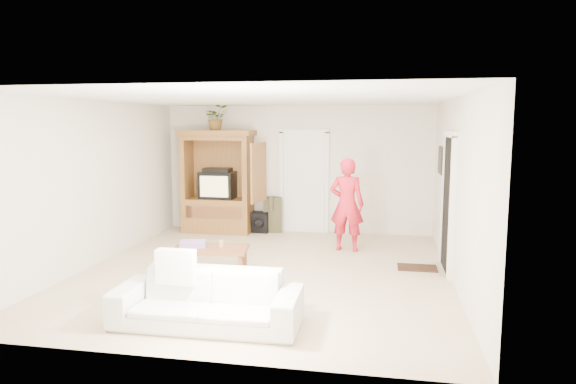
# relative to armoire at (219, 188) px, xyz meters

# --- Properties ---
(floor) EXTENTS (6.00, 6.00, 0.00)m
(floor) POSITION_rel_armoire_xyz_m (1.58, -2.66, -0.91)
(floor) COLOR tan
(floor) RESTS_ON ground
(ceiling) EXTENTS (6.00, 6.00, 0.00)m
(ceiling) POSITION_rel_armoire_xyz_m (1.58, -2.66, 1.69)
(ceiling) COLOR white
(ceiling) RESTS_ON floor
(wall_back) EXTENTS (5.50, 0.00, 5.50)m
(wall_back) POSITION_rel_armoire_xyz_m (1.58, 0.34, 0.39)
(wall_back) COLOR silver
(wall_back) RESTS_ON floor
(wall_front) EXTENTS (5.50, 0.00, 5.50)m
(wall_front) POSITION_rel_armoire_xyz_m (1.58, -5.66, 0.39)
(wall_front) COLOR silver
(wall_front) RESTS_ON floor
(wall_left) EXTENTS (0.00, 6.00, 6.00)m
(wall_left) POSITION_rel_armoire_xyz_m (-1.17, -2.66, 0.39)
(wall_left) COLOR silver
(wall_left) RESTS_ON floor
(wall_right) EXTENTS (0.00, 6.00, 6.00)m
(wall_right) POSITION_rel_armoire_xyz_m (4.33, -2.66, 0.39)
(wall_right) COLOR silver
(wall_right) RESTS_ON floor
(armoire) EXTENTS (1.82, 1.14, 2.10)m
(armoire) POSITION_rel_armoire_xyz_m (0.00, 0.00, 0.00)
(armoire) COLOR olive
(armoire) RESTS_ON floor
(door_back) EXTENTS (0.85, 0.05, 2.04)m
(door_back) POSITION_rel_armoire_xyz_m (1.73, 0.31, 0.11)
(door_back) COLOR white
(door_back) RESTS_ON floor
(doorway_right) EXTENTS (0.05, 0.90, 2.04)m
(doorway_right) POSITION_rel_armoire_xyz_m (4.30, -2.06, 0.11)
(doorway_right) COLOR black
(doorway_right) RESTS_ON floor
(framed_picture) EXTENTS (0.03, 0.60, 0.48)m
(framed_picture) POSITION_rel_armoire_xyz_m (4.31, -0.76, 0.69)
(framed_picture) COLOR black
(framed_picture) RESTS_ON wall_right
(doormat) EXTENTS (0.60, 0.40, 0.02)m
(doormat) POSITION_rel_armoire_xyz_m (3.88, -2.06, -0.90)
(doormat) COLOR #382316
(doormat) RESTS_ON floor
(plant) EXTENTS (0.60, 0.58, 0.51)m
(plant) POSITION_rel_armoire_xyz_m (-0.02, -0.03, 1.44)
(plant) COLOR #4C7238
(plant) RESTS_ON armoire
(man) EXTENTS (0.64, 0.46, 1.65)m
(man) POSITION_rel_armoire_xyz_m (2.71, -1.12, -0.08)
(man) COLOR red
(man) RESTS_ON floor
(sofa) EXTENTS (2.08, 0.84, 0.60)m
(sofa) POSITION_rel_armoire_xyz_m (1.43, -4.82, -0.61)
(sofa) COLOR silver
(sofa) RESTS_ON floor
(coffee_table) EXTENTS (1.16, 0.73, 0.41)m
(coffee_table) POSITION_rel_armoire_xyz_m (0.81, -2.92, -0.56)
(coffee_table) COLOR brown
(coffee_table) RESTS_ON floor
(towel) EXTENTS (0.44, 0.37, 0.08)m
(towel) POSITION_rel_armoire_xyz_m (0.54, -2.92, -0.46)
(towel) COLOR #F5519F
(towel) RESTS_ON coffee_table
(candle) EXTENTS (0.08, 0.08, 0.10)m
(candle) POSITION_rel_armoire_xyz_m (0.96, -2.87, -0.45)
(candle) COLOR tan
(candle) RESTS_ON coffee_table
(backpack_black) EXTENTS (0.35, 0.22, 0.42)m
(backpack_black) POSITION_rel_armoire_xyz_m (0.86, 0.03, -0.70)
(backpack_black) COLOR black
(backpack_black) RESTS_ON floor
(backpack_olive) EXTENTS (0.43, 0.35, 0.72)m
(backpack_olive) POSITION_rel_armoire_xyz_m (1.09, 0.19, -0.55)
(backpack_olive) COLOR #47442B
(backpack_olive) RESTS_ON floor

